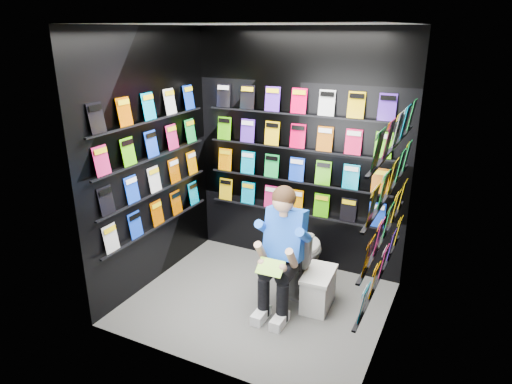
% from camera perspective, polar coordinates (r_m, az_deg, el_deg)
% --- Properties ---
extents(floor, '(2.40, 2.40, 0.00)m').
position_cam_1_polar(floor, '(4.66, 0.18, -13.69)').
color(floor, '#5A5A58').
rests_on(floor, ground).
extents(ceiling, '(2.40, 2.40, 0.00)m').
position_cam_1_polar(ceiling, '(3.88, 0.22, 20.25)').
color(ceiling, white).
rests_on(ceiling, floor).
extents(wall_back, '(2.40, 0.04, 2.60)m').
position_cam_1_polar(wall_back, '(4.97, 5.31, 4.91)').
color(wall_back, black).
rests_on(wall_back, floor).
extents(wall_front, '(2.40, 0.04, 2.60)m').
position_cam_1_polar(wall_front, '(3.27, -7.54, -3.20)').
color(wall_front, black).
rests_on(wall_front, floor).
extents(wall_left, '(0.04, 2.00, 2.60)m').
position_cam_1_polar(wall_left, '(4.72, -13.03, 3.67)').
color(wall_left, black).
rests_on(wall_left, floor).
extents(wall_right, '(0.04, 2.00, 2.60)m').
position_cam_1_polar(wall_right, '(3.75, 16.92, -0.91)').
color(wall_right, black).
rests_on(wall_right, floor).
extents(comics_back, '(2.10, 0.06, 1.37)m').
position_cam_1_polar(comics_back, '(4.94, 5.18, 4.89)').
color(comics_back, '#C21D5F').
rests_on(comics_back, wall_back).
extents(comics_left, '(0.06, 1.70, 1.37)m').
position_cam_1_polar(comics_left, '(4.70, -12.75, 3.69)').
color(comics_left, '#C21D5F').
rests_on(comics_left, wall_left).
extents(comics_right, '(0.06, 1.70, 1.37)m').
position_cam_1_polar(comics_right, '(3.75, 16.48, -0.76)').
color(comics_right, '#C21D5F').
rests_on(comics_right, wall_right).
extents(toilet, '(0.44, 0.76, 0.73)m').
position_cam_1_polar(toilet, '(4.78, 5.46, -7.75)').
color(toilet, white).
rests_on(toilet, floor).
extents(longbox, '(0.27, 0.46, 0.34)m').
position_cam_1_polar(longbox, '(4.57, 7.77, -12.11)').
color(longbox, white).
rests_on(longbox, floor).
extents(longbox_lid, '(0.30, 0.49, 0.03)m').
position_cam_1_polar(longbox_lid, '(4.47, 7.88, -10.10)').
color(longbox_lid, white).
rests_on(longbox_lid, longbox).
extents(reader, '(0.52, 0.74, 1.33)m').
position_cam_1_polar(reader, '(4.29, 3.79, -5.32)').
color(reader, blue).
rests_on(reader, toilet).
extents(held_comic, '(0.25, 0.15, 0.10)m').
position_cam_1_polar(held_comic, '(4.08, 1.81, -9.39)').
color(held_comic, green).
rests_on(held_comic, reader).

